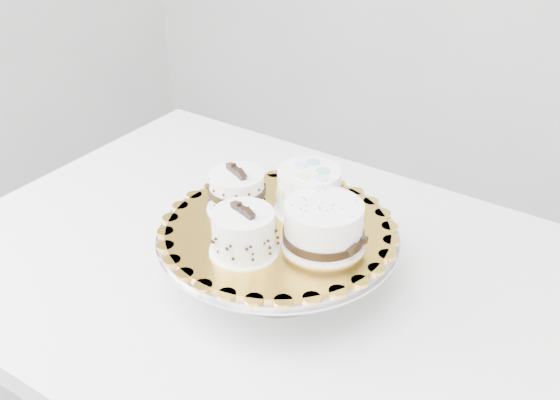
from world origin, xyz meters
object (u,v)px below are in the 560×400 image
Objects in this scene: cake_ribbon at (324,226)px; cake_board at (278,229)px; cake_stand at (278,248)px; cake_dots at (309,190)px; cake_banded at (237,193)px; cake_swirl at (243,233)px; table at (293,307)px.

cake_board is at bearing -175.74° from cake_ribbon.
cake_stand is 3.11× the size of cake_dots.
cake_board is at bearing 16.89° from cake_banded.
cake_banded reaches higher than cake_dots.
cake_banded is 0.94× the size of cake_dots.
cake_dots is (0.01, 0.16, 0.01)m from cake_swirl.
table is at bearing 36.52° from cake_banded.
table is 3.30× the size of cake_stand.
cake_banded reaches higher than cake_stand.
cake_swirl is at bearing -24.93° from cake_banded.
cake_stand is at bearing 116.57° from cake_board.
cake_dots reaches higher than cake_ribbon.
table is at bearing 77.49° from cake_board.
cake_ribbon reaches higher than table.
cake_board is (-0.01, -0.03, 0.18)m from table.
cake_stand is at bearing -175.74° from cake_ribbon.
cake_ribbon is at bearing 21.06° from cake_banded.
cake_banded is at bearing 175.48° from cake_stand.
table is 10.96× the size of cake_banded.
cake_ribbon is at bearing 59.84° from cake_swirl.
cake_stand is 0.11m from cake_banded.
cake_ribbon reaches higher than cake_board.
cake_banded is (-0.09, 0.01, 0.03)m from cake_board.
cake_board is 3.14× the size of cake_swirl.
table is 0.18m from cake_board.
cake_board is 0.10m from cake_banded.
cake_board is 0.09m from cake_swirl.
cake_dots reaches higher than table.
cake_swirl is 0.82× the size of cake_ribbon.
cake_banded is at bearing 179.78° from cake_ribbon.
cake_banded reaches higher than table.
table is at bearing 77.49° from cake_stand.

